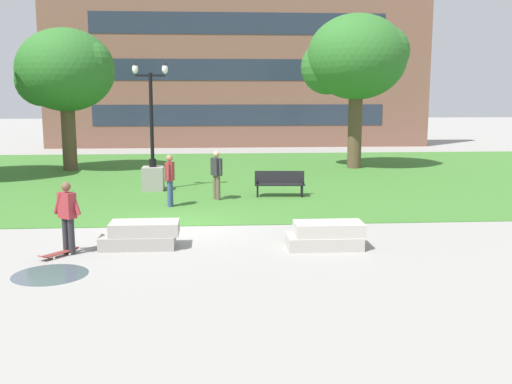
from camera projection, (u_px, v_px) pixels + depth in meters
name	position (u px, v px, depth m)	size (l,w,h in m)	color
ground_plane	(179.00, 227.00, 16.89)	(140.00, 140.00, 0.00)	gray
grass_lawn	(192.00, 177.00, 26.73)	(40.00, 20.00, 0.02)	#3D752D
concrete_block_center	(141.00, 235.00, 14.58)	(1.90, 0.90, 0.64)	#9E9991
concrete_block_left	(326.00, 236.00, 14.53)	(1.84, 0.90, 0.64)	#B2ADA3
person_skateboarder	(67.00, 214.00, 13.89)	(0.72, 0.43, 1.71)	#28282D
skateboard	(59.00, 253.00, 13.78)	(0.79, 0.93, 0.14)	maroon
puddle	(50.00, 275.00, 12.44)	(1.56, 1.56, 0.01)	#47515B
park_bench_near_left	(280.00, 182.00, 21.63)	(1.83, 0.66, 0.90)	black
lamp_post_center	(153.00, 165.00, 22.87)	(1.32, 0.80, 4.84)	gray
tree_near_left	(355.00, 59.00, 28.89)	(5.06, 4.82, 7.45)	brown
tree_far_left	(64.00, 72.00, 28.15)	(4.79, 4.56, 6.69)	brown
person_bystander_near_lawn	(170.00, 177.00, 19.61)	(0.29, 0.63, 1.71)	#384C7A
person_bystander_far_lawn	(217.00, 172.00, 20.85)	(0.43, 0.66, 1.71)	brown
building_facade_distant	(239.00, 60.00, 40.20)	(26.10, 1.03, 11.78)	brown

